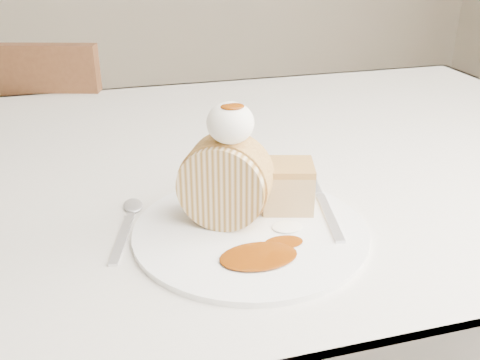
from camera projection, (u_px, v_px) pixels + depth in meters
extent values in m
cube|color=silver|center=(230.00, 167.00, 0.86)|extent=(1.40, 0.90, 0.04)
cube|color=silver|center=(185.00, 140.00, 1.30)|extent=(1.40, 0.01, 0.28)
cylinder|color=brown|center=(413.00, 214.00, 1.49)|extent=(0.06, 0.06, 0.71)
cube|color=brown|center=(59.00, 191.00, 1.49)|extent=(0.50, 0.50, 0.04)
cube|color=brown|center=(19.00, 137.00, 1.23)|extent=(0.40, 0.15, 0.42)
cylinder|color=brown|center=(139.00, 227.00, 1.74)|extent=(0.03, 0.03, 0.39)
cylinder|color=brown|center=(34.00, 225.00, 1.74)|extent=(0.03, 0.03, 0.39)
cylinder|color=brown|center=(114.00, 292.00, 1.43)|extent=(0.03, 0.03, 0.39)
cylinder|color=white|center=(250.00, 231.00, 0.63)|extent=(0.34, 0.34, 0.01)
cylinder|color=beige|center=(225.00, 182.00, 0.63)|extent=(0.12, 0.10, 0.10)
cube|color=tan|center=(288.00, 189.00, 0.67)|extent=(0.07, 0.07, 0.05)
ellipsoid|color=white|center=(230.00, 123.00, 0.59)|extent=(0.05, 0.05, 0.05)
ellipsoid|color=#6D2C04|center=(232.00, 101.00, 0.57)|extent=(0.03, 0.02, 0.01)
cube|color=silver|center=(330.00, 217.00, 0.65)|extent=(0.06, 0.17, 0.00)
cube|color=silver|center=(123.00, 237.00, 0.62)|extent=(0.06, 0.14, 0.00)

